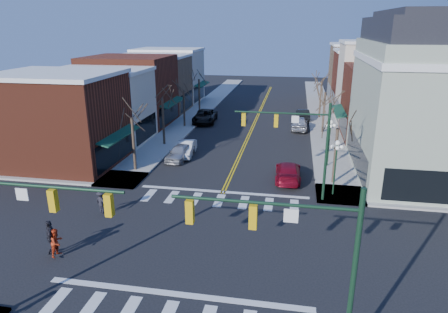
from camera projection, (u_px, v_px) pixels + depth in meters
The scene contains 35 objects.
ground at pixel (199, 244), 23.31m from camera, with size 160.00×160.00×0.00m, color black.
sidewalk_left at pixel (164, 142), 43.43m from camera, with size 3.50×70.00×0.15m, color #9E9B93.
sidewalk_right at pixel (329, 150), 40.49m from camera, with size 3.50×70.00×0.15m, color #9E9B93.
bldg_left_brick_a at pixel (61, 121), 35.62m from camera, with size 10.00×8.50×8.00m, color maroon.
bldg_left_stucco_a at pixel (101, 107), 42.94m from camera, with size 10.00×7.00×7.50m, color beige.
bldg_left_brick_b at pixel (130, 91), 50.25m from camera, with size 10.00×9.00×8.50m, color maroon.
bldg_left_tan at pixel (153, 84), 58.07m from camera, with size 10.00×7.50×7.80m, color #896A4B.
bldg_left_stucco_b at pixel (169, 76), 65.24m from camera, with size 10.00×8.00×8.20m, color beige.
bldg_right_brick_a at pixel (392, 104), 43.49m from camera, with size 10.00×8.50×8.00m, color maroon.
bldg_right_stucco at pixel (380, 84), 50.42m from camera, with size 10.00×7.00×10.00m, color beige.
bldg_right_brick_b at pixel (370, 82), 57.66m from camera, with size 10.00×8.00×8.50m, color maroon.
bldg_right_tan at pixel (362, 74), 65.05m from camera, with size 10.00×8.00×9.00m, color #896A4B.
victorian_corner at pixel (440, 97), 31.98m from camera, with size 12.25×14.25×13.30m.
traffic_mast_near_left at pixel (18, 223), 15.84m from camera, with size 6.60×0.28×7.20m.
traffic_mast_near_right at pixel (301, 250), 13.98m from camera, with size 6.60×0.28×7.20m.
traffic_mast_far_right at pixel (300, 138), 27.80m from camera, with size 6.60×0.28×7.20m.
lamppost_corner at pixel (336, 159), 28.93m from camera, with size 0.36×0.36×4.33m.
lamppost_midblock at pixel (330, 135), 35.01m from camera, with size 0.36×0.36×4.33m.
tree_left_a at pixel (134, 145), 34.24m from camera, with size 0.24×0.24×4.76m, color #382B21.
tree_left_b at pixel (163, 122), 41.67m from camera, with size 0.24×0.24×5.04m, color #382B21.
tree_left_c at pixel (184, 109), 49.22m from camera, with size 0.24×0.24×4.55m, color #382B21.
tree_left_d at pixel (199, 97), 56.63m from camera, with size 0.24×0.24×4.90m, color #382B21.
tree_right_a at pixel (335, 157), 31.44m from camera, with size 0.24×0.24×4.62m, color #382B21.
tree_right_b at pixel (328, 128), 38.82m from camera, with size 0.24×0.24×5.18m, color #382B21.
tree_right_c at pixel (324, 113), 46.35m from camera, with size 0.24×0.24×4.83m, color #382B21.
tree_right_d at pixel (320, 100), 53.80m from camera, with size 0.24×0.24×4.97m, color #382B21.
car_left_near at pixel (180, 152), 37.68m from camera, with size 1.69×4.21×1.43m, color #AFAFB3.
car_left_mid at pixel (186, 148), 38.90m from camera, with size 1.49×4.28×1.41m, color white.
car_left_far at pixel (205, 116), 51.90m from camera, with size 2.72×5.90×1.64m, color black.
car_right_near at pixel (288, 172), 32.76m from camera, with size 2.03×4.99×1.45m, color maroon.
car_right_mid at pixel (299, 123), 48.42m from camera, with size 1.93×4.81×1.64m, color silver.
car_right_far at pixel (303, 114), 53.50m from camera, with size 1.50×4.31×1.42m, color black.
pedestrian_red_b at pixel (57, 242), 21.69m from camera, with size 0.78×0.61×1.61m, color #BA3013.
pedestrian_dark_a at pixel (51, 237), 21.91m from camera, with size 1.15×0.48×1.96m, color black.
pedestrian_dark_b at pixel (102, 202), 26.62m from camera, with size 1.06×0.61×1.65m, color black.
Camera 1 is at (5.04, -19.92, 12.23)m, focal length 32.00 mm.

